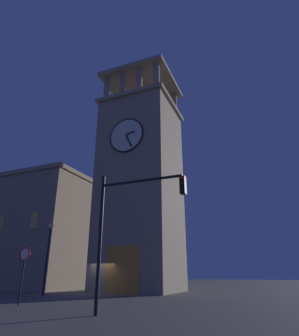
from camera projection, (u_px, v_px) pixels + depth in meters
The scene contains 6 objects.
ground_plane at pixel (101, 294), 24.82m from camera, with size 200.00×200.00×0.00m, color #56544F.
clocktower at pixel (141, 186), 31.02m from camera, with size 8.03×8.00×25.90m.
adjacent_wing_building at pixel (10, 232), 35.90m from camera, with size 20.07×7.88×13.10m.
traffic_signal_near at pixel (127, 215), 12.27m from camera, with size 3.99×0.41×5.85m.
street_lamp at pixel (49, 245), 23.72m from camera, with size 0.44×0.44×5.64m.
no_horn_sign at pixel (24, 259), 15.96m from camera, with size 0.78×0.14×3.02m.
Camera 1 is at (-14.30, 23.37, 1.49)m, focal length 30.71 mm.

